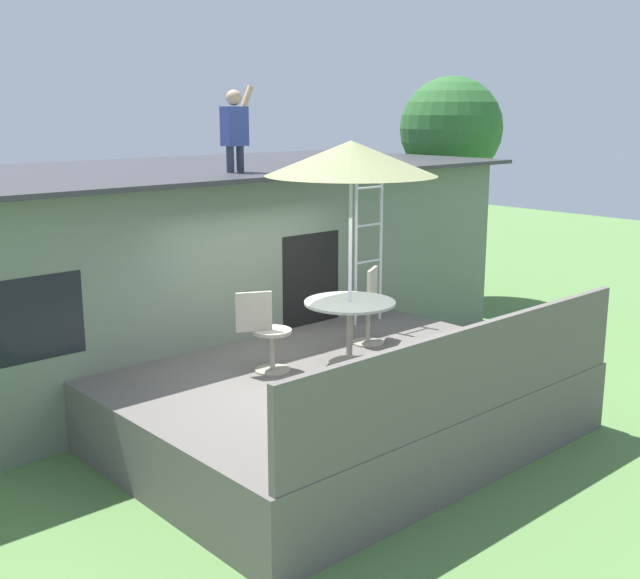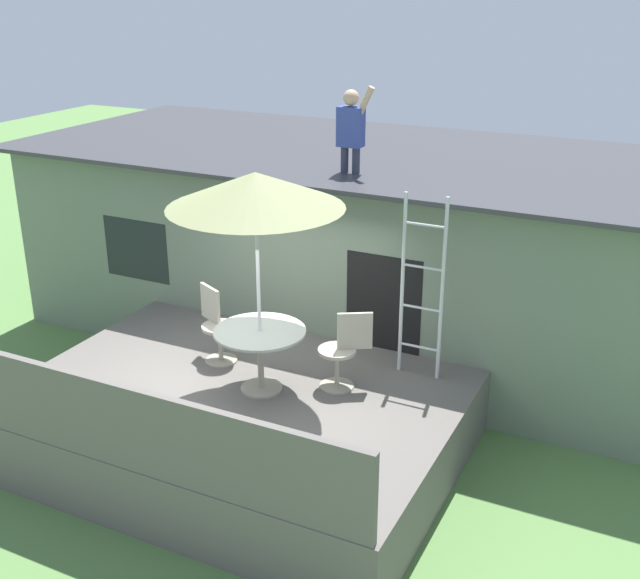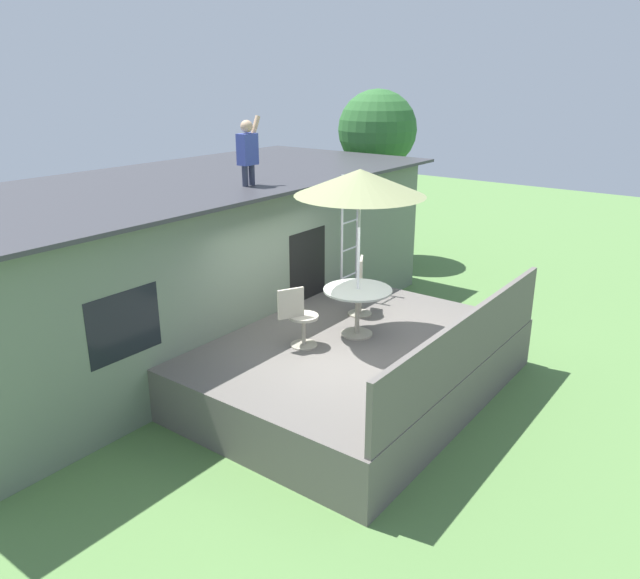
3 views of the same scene
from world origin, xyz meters
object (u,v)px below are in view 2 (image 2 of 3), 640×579
object	(u,v)px
patio_table	(260,343)
patio_umbrella	(255,190)
patio_chair_left	(217,325)
step_ladder	(422,288)
person_figure	(352,125)
patio_chair_right	(343,351)

from	to	relation	value
patio_table	patio_umbrella	distance (m)	1.76
patio_chair_left	patio_umbrella	bearing A→B (deg)	0.00
patio_umbrella	step_ladder	world-z (taller)	patio_umbrella
patio_umbrella	person_figure	bearing A→B (deg)	87.74
step_ladder	patio_table	bearing A→B (deg)	-141.84
patio_table	step_ladder	xyz separation A→B (m)	(1.48, 1.16, 0.51)
patio_chair_left	person_figure	bearing A→B (deg)	88.53
step_ladder	person_figure	world-z (taller)	person_figure
patio_chair_left	patio_chair_right	size ratio (longest dim) A/B	1.00
person_figure	patio_chair_right	distance (m)	2.92
patio_chair_left	step_ladder	bearing A→B (deg)	43.74
step_ladder	patio_umbrella	bearing A→B (deg)	-141.84
patio_umbrella	patio_chair_right	size ratio (longest dim) A/B	2.76
step_ladder	person_figure	size ratio (longest dim) A/B	1.98
person_figure	patio_chair_left	world-z (taller)	person_figure
patio_table	step_ladder	distance (m)	1.95
step_ladder	patio_chair_left	bearing A→B (deg)	-162.86
step_ladder	patio_chair_right	bearing A→B (deg)	-134.27
person_figure	patio_chair_right	size ratio (longest dim) A/B	1.21
patio_umbrella	step_ladder	distance (m)	2.26
patio_chair_right	patio_umbrella	bearing A→B (deg)	0.00
person_figure	patio_chair_right	xyz separation A→B (m)	(0.72, -1.76, -2.22)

